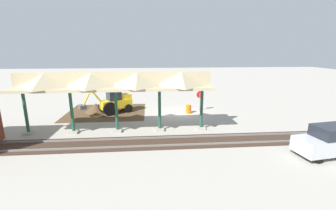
% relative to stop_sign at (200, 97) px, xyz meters
% --- Properties ---
extents(ground_plane, '(120.00, 120.00, 0.00)m').
position_rel_stop_sign_xyz_m(ground_plane, '(2.49, 0.69, -1.61)').
color(ground_plane, '#9E998E').
extents(dirt_work_zone, '(8.25, 7.00, 0.01)m').
position_rel_stop_sign_xyz_m(dirt_work_zone, '(10.12, -0.47, -1.60)').
color(dirt_work_zone, '#4C3823').
rests_on(dirt_work_zone, ground).
extents(platform_canopy, '(15.17, 3.20, 4.90)m').
position_rel_stop_sign_xyz_m(platform_canopy, '(8.13, 5.63, 2.56)').
color(platform_canopy, '#9E998E').
rests_on(platform_canopy, ground).
extents(rail_tracks, '(60.00, 2.58, 0.15)m').
position_rel_stop_sign_xyz_m(rail_tracks, '(2.49, 8.17, -1.58)').
color(rail_tracks, slate).
rests_on(rail_tracks, ground).
extents(stop_sign, '(0.76, 0.06, 2.23)m').
position_rel_stop_sign_xyz_m(stop_sign, '(0.00, 0.00, 0.00)').
color(stop_sign, gray).
rests_on(stop_sign, ground).
extents(backhoe, '(5.18, 3.66, 2.82)m').
position_rel_stop_sign_xyz_m(backhoe, '(9.13, -0.13, -0.35)').
color(backhoe, yellow).
rests_on(backhoe, ground).
extents(dirt_mound, '(4.66, 4.66, 1.86)m').
position_rel_stop_sign_xyz_m(dirt_mound, '(11.25, -0.73, -1.61)').
color(dirt_mound, '#4C3823').
rests_on(dirt_mound, ground).
extents(distant_parked_car, '(4.40, 2.31, 1.98)m').
position_rel_stop_sign_xyz_m(distant_parked_car, '(-5.85, 11.10, -0.62)').
color(distant_parked_car, '#B7B7BC').
rests_on(distant_parked_car, ground).
extents(traffic_barrel, '(0.56, 0.56, 0.90)m').
position_rel_stop_sign_xyz_m(traffic_barrel, '(1.35, 0.69, -1.16)').
color(traffic_barrel, orange).
rests_on(traffic_barrel, ground).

